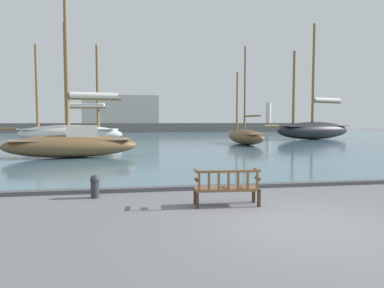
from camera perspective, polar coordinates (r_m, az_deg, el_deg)
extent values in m
plane|color=slate|center=(7.51, 16.92, -12.65)|extent=(160.00, 160.00, 0.00)
cube|color=slate|center=(50.59, -5.78, 1.43)|extent=(100.00, 80.00, 0.08)
cube|color=#4C4C50|center=(10.98, 7.92, -6.98)|extent=(40.00, 0.30, 0.12)
cube|color=#3D2A19|center=(8.79, 0.51, -8.65)|extent=(0.07, 0.07, 0.42)
cube|color=#3D2A19|center=(9.10, 10.23, -8.29)|extent=(0.07, 0.07, 0.42)
cube|color=#3D2A19|center=(8.36, 0.89, -9.31)|extent=(0.07, 0.07, 0.42)
cube|color=#3D2A19|center=(8.68, 11.08, -8.89)|extent=(0.07, 0.07, 0.42)
cube|color=brown|center=(8.66, 5.77, -7.45)|extent=(1.63, 0.61, 0.06)
cube|color=brown|center=(8.37, 6.11, -4.58)|extent=(1.60, 0.14, 0.06)
cube|color=brown|center=(8.28, 1.20, -6.30)|extent=(0.06, 0.04, 0.41)
cube|color=brown|center=(8.31, 2.85, -6.26)|extent=(0.06, 0.04, 0.41)
cube|color=brown|center=(8.35, 4.48, -6.21)|extent=(0.06, 0.04, 0.41)
cube|color=brown|center=(8.40, 6.10, -6.17)|extent=(0.06, 0.04, 0.41)
cube|color=brown|center=(8.46, 7.69, -6.12)|extent=(0.06, 0.04, 0.41)
cube|color=brown|center=(8.52, 9.27, -6.06)|extent=(0.06, 0.04, 0.41)
cube|color=brown|center=(8.58, 10.82, -6.00)|extent=(0.06, 0.04, 0.41)
cube|color=#3D2A19|center=(8.39, 0.74, -5.95)|extent=(0.08, 0.30, 0.06)
cube|color=brown|center=(8.45, 0.67, -4.41)|extent=(0.09, 0.47, 0.04)
cube|color=#3D2A19|center=(8.72, 10.89, -5.65)|extent=(0.08, 0.30, 0.06)
cube|color=brown|center=(8.77, 10.73, -4.17)|extent=(0.09, 0.47, 0.04)
ellipsoid|color=silver|center=(33.34, -19.75, 1.54)|extent=(10.09, 4.52, 1.69)
cube|color=white|center=(33.32, -19.77, 2.33)|extent=(8.81, 3.66, 0.08)
cylinder|color=brown|center=(33.66, -20.35, 10.55)|extent=(0.26, 0.26, 9.55)
cylinder|color=brown|center=(32.76, -17.22, 5.84)|extent=(3.68, 0.97, 0.20)
cylinder|color=silver|center=(32.77, -17.23, 6.20)|extent=(3.36, 1.09, 0.41)
cylinder|color=brown|center=(34.68, -24.46, 8.68)|extent=(0.26, 0.26, 7.67)
cylinder|color=brown|center=(32.54, -15.48, 9.12)|extent=(0.26, 0.26, 7.55)
cylinder|color=brown|center=(35.97, -28.50, 2.22)|extent=(2.01, 0.62, 0.20)
ellipsoid|color=brown|center=(30.47, 8.86, 1.15)|extent=(2.32, 6.83, 1.29)
cube|color=#997A5B|center=(30.45, 8.87, 1.82)|extent=(1.81, 6.00, 0.08)
cylinder|color=brown|center=(30.72, 8.82, 8.93)|extent=(0.18, 0.18, 7.52)
cylinder|color=brown|center=(29.13, 9.98, 4.63)|extent=(0.39, 3.19, 0.14)
cylinder|color=brown|center=(32.35, 7.53, 6.90)|extent=(0.18, 0.18, 5.52)
cylinder|color=brown|center=(34.19, 6.27, 2.09)|extent=(0.25, 1.32, 0.14)
ellipsoid|color=black|center=(41.05, 19.63, 2.12)|extent=(10.65, 5.84, 1.97)
cube|color=#4C4C51|center=(41.04, 19.65, 2.87)|extent=(9.26, 4.76, 0.08)
cylinder|color=brown|center=(41.18, 19.58, 10.78)|extent=(0.30, 0.30, 11.25)
cylinder|color=brown|center=(42.51, 21.56, 6.51)|extent=(4.26, 1.49, 0.24)
cylinder|color=silver|center=(42.52, 21.57, 6.84)|extent=(3.91, 1.60, 0.48)
cylinder|color=brown|center=(39.06, 16.61, 8.86)|extent=(0.30, 0.30, 8.03)
cylinder|color=brown|center=(36.94, 13.09, 2.95)|extent=(1.87, 0.77, 0.24)
ellipsoid|color=brown|center=(20.39, -19.39, -0.31)|extent=(7.51, 3.20, 1.28)
cube|color=#997A5B|center=(20.37, -19.41, 0.68)|extent=(6.57, 2.54, 0.08)
cube|color=beige|center=(20.34, -17.90, 1.89)|extent=(1.83, 1.42, 0.76)
cylinder|color=brown|center=(20.71, -20.24, 14.24)|extent=(0.22, 0.22, 9.66)
cylinder|color=brown|center=(20.39, -15.94, 7.29)|extent=(2.91, 0.59, 0.17)
cylinder|color=silver|center=(20.40, -15.95, 7.78)|extent=(2.65, 0.72, 0.35)
cylinder|color=#2D2D33|center=(9.85, -15.85, -7.19)|extent=(0.23, 0.23, 0.51)
sphere|color=#2D2D33|center=(9.81, -15.88, -5.74)|extent=(0.26, 0.26, 0.26)
cube|color=#66605B|center=(64.36, -6.57, 2.69)|extent=(56.05, 2.40, 1.79)
cube|color=#B7B2A3|center=(64.36, -11.74, 5.70)|extent=(13.69, 2.00, 5.10)
cylinder|color=beige|center=(69.35, 12.61, 5.10)|extent=(1.00, 1.00, 4.02)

